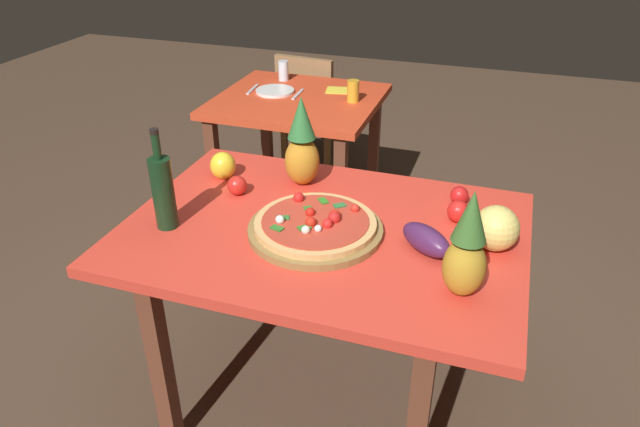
% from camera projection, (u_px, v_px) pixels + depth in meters
% --- Properties ---
extents(ground_plane, '(10.00, 10.00, 0.00)m').
position_uv_depth(ground_plane, '(323.00, 386.00, 2.44)').
color(ground_plane, '#4C3828').
extents(display_table, '(1.39, 0.99, 0.78)m').
position_uv_depth(display_table, '(324.00, 247.00, 2.10)').
color(display_table, brown).
rests_on(display_table, ground_plane).
extents(background_table, '(0.89, 0.83, 0.78)m').
position_uv_depth(background_table, '(298.00, 118.00, 3.33)').
color(background_table, brown).
rests_on(background_table, ground_plane).
extents(dining_chair, '(0.44, 0.44, 0.85)m').
position_uv_depth(dining_chair, '(311.00, 108.00, 3.98)').
color(dining_chair, olive).
rests_on(dining_chair, ground_plane).
extents(pizza_board, '(0.47, 0.47, 0.02)m').
position_uv_depth(pizza_board, '(315.00, 230.00, 2.02)').
color(pizza_board, olive).
rests_on(pizza_board, display_table).
extents(pizza, '(0.42, 0.42, 0.06)m').
position_uv_depth(pizza, '(316.00, 223.00, 2.00)').
color(pizza, '#E1AA64').
rests_on(pizza, pizza_board).
extents(wine_bottle, '(0.08, 0.08, 0.36)m').
position_uv_depth(wine_bottle, '(163.00, 191.00, 1.99)').
color(wine_bottle, black).
rests_on(wine_bottle, display_table).
extents(pineapple_left, '(0.14, 0.14, 0.36)m').
position_uv_depth(pineapple_left, '(302.00, 146.00, 2.27)').
color(pineapple_left, '#C38022').
rests_on(pineapple_left, display_table).
extents(pineapple_right, '(0.13, 0.13, 0.34)m').
position_uv_depth(pineapple_right, '(467.00, 250.00, 1.66)').
color(pineapple_right, '#B78B26').
rests_on(pineapple_right, display_table).
extents(melon, '(0.15, 0.15, 0.15)m').
position_uv_depth(melon, '(496.00, 228.00, 1.90)').
color(melon, '#E8CF67').
rests_on(melon, display_table).
extents(bell_pepper, '(0.10, 0.10, 0.11)m').
position_uv_depth(bell_pepper, '(223.00, 166.00, 2.37)').
color(bell_pepper, yellow).
rests_on(bell_pepper, display_table).
extents(eggplant, '(0.21, 0.19, 0.09)m').
position_uv_depth(eggplant, '(426.00, 240.00, 1.90)').
color(eggplant, '#451F4A').
rests_on(eggplant, display_table).
extents(tomato_by_bottle, '(0.08, 0.08, 0.08)m').
position_uv_depth(tomato_by_bottle, '(458.00, 211.00, 2.07)').
color(tomato_by_bottle, red).
rests_on(tomato_by_bottle, display_table).
extents(tomato_near_board, '(0.07, 0.07, 0.07)m').
position_uv_depth(tomato_near_board, '(459.00, 195.00, 2.19)').
color(tomato_near_board, red).
rests_on(tomato_near_board, display_table).
extents(tomato_beside_pepper, '(0.08, 0.08, 0.08)m').
position_uv_depth(tomato_beside_pepper, '(237.00, 185.00, 2.25)').
color(tomato_beside_pepper, red).
rests_on(tomato_beside_pepper, display_table).
extents(drinking_glass_juice, '(0.07, 0.07, 0.12)m').
position_uv_depth(drinking_glass_juice, '(353.00, 91.00, 3.18)').
color(drinking_glass_juice, gold).
rests_on(drinking_glass_juice, background_table).
extents(drinking_glass_water, '(0.06, 0.06, 0.12)m').
position_uv_depth(drinking_glass_water, '(283.00, 71.00, 3.52)').
color(drinking_glass_water, silver).
rests_on(drinking_glass_water, background_table).
extents(dinner_plate, '(0.22, 0.22, 0.02)m').
position_uv_depth(dinner_plate, '(275.00, 91.00, 3.34)').
color(dinner_plate, white).
rests_on(dinner_plate, background_table).
extents(fork_utensil, '(0.03, 0.18, 0.01)m').
position_uv_depth(fork_utensil, '(253.00, 89.00, 3.38)').
color(fork_utensil, silver).
rests_on(fork_utensil, background_table).
extents(knife_utensil, '(0.02, 0.18, 0.01)m').
position_uv_depth(knife_utensil, '(298.00, 94.00, 3.30)').
color(knife_utensil, silver).
rests_on(knife_utensil, background_table).
extents(napkin_folded, '(0.16, 0.14, 0.01)m').
position_uv_depth(napkin_folded, '(338.00, 90.00, 3.37)').
color(napkin_folded, yellow).
rests_on(napkin_folded, background_table).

